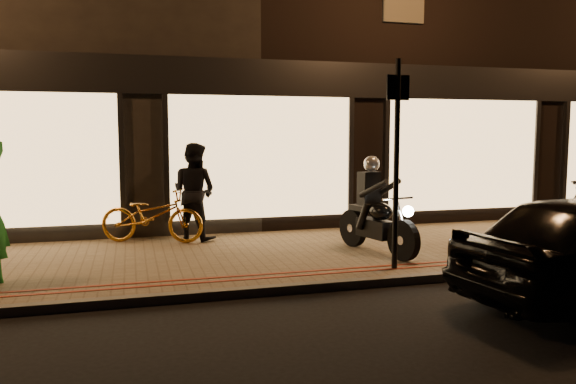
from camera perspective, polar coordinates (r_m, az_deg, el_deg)
name	(u,v)px	position (r m, az deg, el deg)	size (l,w,h in m)	color
ground	(330,291)	(7.55, 4.33, -10.03)	(90.00, 90.00, 0.00)	black
sidewalk	(289,255)	(9.38, 0.12, -6.45)	(50.00, 4.00, 0.12)	#746048
kerb_stone	(329,286)	(7.57, 4.20, -9.50)	(50.00, 0.14, 0.12)	#59544C
red_kerb_lines	(317,272)	(8.01, 2.98, -8.15)	(50.00, 0.26, 0.01)	maroon
building_row	(221,55)	(16.14, -6.86, 13.67)	(48.00, 10.11, 8.50)	black
motorcycle	(375,216)	(9.32, 8.88, -2.38)	(0.72, 1.91, 1.59)	black
sign_post	(397,153)	(8.16, 10.97, 3.89)	(0.35, 0.08, 3.00)	black
bicycle_gold	(152,216)	(10.36, -13.65, -2.34)	(0.65, 1.86, 0.98)	orange
person_dark	(194,192)	(10.44, -9.52, 0.04)	(0.87, 0.68, 1.79)	black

